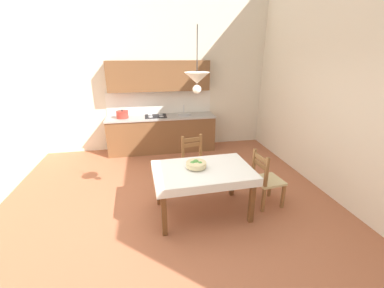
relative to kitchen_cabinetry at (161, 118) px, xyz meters
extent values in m
cube|color=#A86042|center=(-0.06, -2.95, -0.91)|extent=(6.16, 7.05, 0.10)
cube|color=silver|center=(-0.06, 0.33, 1.18)|extent=(6.16, 0.12, 4.07)
cube|color=silver|center=(2.78, -2.95, 1.18)|extent=(0.12, 7.05, 4.07)
cube|color=brown|center=(0.01, -0.04, -0.43)|extent=(2.62, 0.60, 0.86)
cube|color=#ADA8A3|center=(0.01, -0.05, 0.02)|extent=(2.65, 0.63, 0.04)
cube|color=white|center=(0.01, 0.26, 0.32)|extent=(2.62, 0.01, 0.55)
cube|color=brown|center=(0.01, 0.09, 0.99)|extent=(2.41, 0.34, 0.70)
cube|color=black|center=(0.01, -0.31, -0.81)|extent=(2.58, 0.02, 0.09)
cylinder|color=silver|center=(0.60, -0.04, 0.04)|extent=(0.34, 0.34, 0.02)
cylinder|color=silver|center=(0.60, 0.10, 0.15)|extent=(0.02, 0.02, 0.22)
cube|color=black|center=(-0.13, -0.04, 0.05)|extent=(0.52, 0.42, 0.01)
cylinder|color=silver|center=(-0.26, -0.14, 0.06)|extent=(0.11, 0.11, 0.01)
cylinder|color=silver|center=(0.00, -0.14, 0.06)|extent=(0.11, 0.11, 0.01)
cylinder|color=silver|center=(-0.26, 0.06, 0.06)|extent=(0.11, 0.11, 0.01)
cylinder|color=silver|center=(0.00, 0.06, 0.06)|extent=(0.11, 0.11, 0.01)
cylinder|color=#B2382D|center=(-0.91, -0.06, 0.12)|extent=(0.28, 0.28, 0.15)
cylinder|color=#B2382D|center=(-0.91, -0.06, 0.20)|extent=(0.29, 0.29, 0.02)
sphere|color=black|center=(-0.91, -0.06, 0.23)|extent=(0.04, 0.04, 0.04)
cube|color=brown|center=(0.42, -2.81, -0.12)|extent=(1.42, 0.93, 0.02)
cube|color=brown|center=(-0.20, -3.22, -0.49)|extent=(0.07, 0.07, 0.73)
cube|color=brown|center=(1.07, -3.17, -0.49)|extent=(0.07, 0.07, 0.73)
cube|color=brown|center=(-0.23, -2.46, -0.49)|extent=(0.07, 0.07, 0.73)
cube|color=brown|center=(1.04, -2.41, -0.49)|extent=(0.07, 0.07, 0.73)
cube|color=white|center=(0.42, -2.81, -0.10)|extent=(1.48, 0.99, 0.00)
cube|color=white|center=(0.43, -3.28, -0.17)|extent=(1.45, 0.06, 0.12)
cube|color=white|center=(0.40, -2.34, -0.17)|extent=(1.45, 0.06, 0.12)
cube|color=white|center=(-0.31, -2.84, -0.17)|extent=(0.04, 0.94, 0.12)
cube|color=white|center=(1.14, -2.79, -0.17)|extent=(0.04, 0.94, 0.12)
cube|color=#D1BC89|center=(1.51, -2.77, -0.43)|extent=(0.47, 0.47, 0.04)
cube|color=olive|center=(1.67, -2.58, -0.65)|extent=(0.05, 0.05, 0.41)
cube|color=olive|center=(1.71, -2.93, -0.65)|extent=(0.05, 0.05, 0.41)
cube|color=olive|center=(1.31, -2.62, -0.39)|extent=(0.05, 0.05, 0.93)
cube|color=olive|center=(1.36, -2.97, -0.39)|extent=(0.05, 0.05, 0.93)
cube|color=olive|center=(1.33, -2.80, -0.01)|extent=(0.06, 0.32, 0.07)
cube|color=olive|center=(1.33, -2.80, -0.12)|extent=(0.06, 0.32, 0.07)
cube|color=#D1BC89|center=(0.49, -1.93, -0.43)|extent=(0.49, 0.49, 0.04)
cube|color=olive|center=(0.70, -2.07, -0.65)|extent=(0.05, 0.05, 0.41)
cube|color=olive|center=(0.34, -2.14, -0.65)|extent=(0.05, 0.05, 0.41)
cube|color=olive|center=(0.63, -1.72, -0.39)|extent=(0.05, 0.05, 0.93)
cube|color=olive|center=(0.28, -1.78, -0.39)|extent=(0.05, 0.05, 0.93)
cube|color=olive|center=(0.45, -1.75, -0.01)|extent=(0.32, 0.08, 0.07)
cube|color=olive|center=(0.45, -1.75, -0.12)|extent=(0.32, 0.08, 0.07)
cylinder|color=beige|center=(0.33, -2.77, -0.09)|extent=(0.17, 0.17, 0.02)
cylinder|color=beige|center=(0.33, -2.77, -0.04)|extent=(0.30, 0.30, 0.07)
sphere|color=#4C8E3D|center=(0.28, -2.76, -0.03)|extent=(0.09, 0.09, 0.09)
sphere|color=#4C8E3D|center=(0.38, -2.79, -0.04)|extent=(0.08, 0.08, 0.08)
sphere|color=#4C8E3D|center=(0.33, -2.74, -0.03)|extent=(0.10, 0.10, 0.10)
cylinder|color=black|center=(0.30, -2.89, 1.53)|extent=(0.01, 0.01, 0.57)
cone|color=silver|center=(0.30, -2.89, 1.21)|extent=(0.32, 0.32, 0.14)
sphere|color=white|center=(0.30, -2.89, 1.07)|extent=(0.11, 0.11, 0.11)
camera|label=1|loc=(-0.35, -6.00, 1.50)|focal=23.04mm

